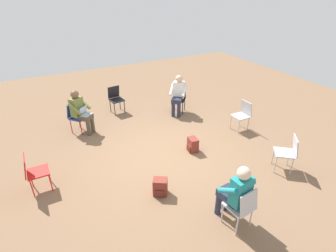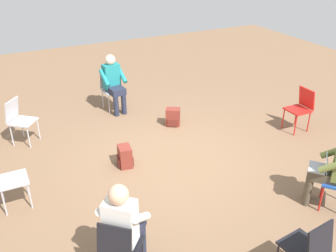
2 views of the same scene
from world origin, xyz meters
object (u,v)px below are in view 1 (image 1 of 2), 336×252
object	(u,v)px
chair_south	(116,98)
chair_northwest	(288,151)
backpack_near_laptop_user	(160,187)
person_in_white	(178,93)
chair_southeast	(76,115)
person_in_teal	(236,191)
chair_north	(242,206)
backpack_by_empty_chair	(193,145)
chair_west	(243,114)
chair_east	(33,171)
person_with_laptop	(80,110)
chair_southwest	(179,97)

from	to	relation	value
chair_south	chair_northwest	distance (m)	5.26
backpack_near_laptop_user	person_in_white	bearing A→B (deg)	-125.09
chair_northwest	chair_southeast	size ratio (longest dim) A/B	1.00
person_in_teal	backpack_near_laptop_user	world-z (taller)	person_in_teal
chair_southeast	chair_north	bearing A→B (deg)	70.23
chair_south	backpack_by_empty_chair	size ratio (longest dim) A/B	2.36
chair_west	chair_east	distance (m)	5.37
chair_east	chair_south	bearing A→B (deg)	136.96
person_in_teal	backpack_by_empty_chair	size ratio (longest dim) A/B	3.44
backpack_near_laptop_user	backpack_by_empty_chair	distance (m)	1.71
chair_northwest	person_in_teal	distance (m)	2.11
chair_west	person_with_laptop	xyz separation A→B (m)	(4.04, -1.95, 0.20)
person_in_teal	chair_south	bearing A→B (deg)	88.49
person_with_laptop	chair_southwest	bearing A→B (deg)	138.46
chair_west	backpack_near_laptop_user	bearing A→B (deg)	110.81
chair_west	backpack_by_empty_chair	world-z (taller)	chair_west
chair_southwest	chair_southeast	bearing A→B (deg)	38.62
chair_northwest	chair_west	bearing A→B (deg)	27.43
chair_south	chair_southeast	distance (m)	1.53
chair_southeast	person_with_laptop	distance (m)	0.26
chair_southeast	person_in_teal	world-z (taller)	person_in_teal
chair_southwest	person_in_teal	xyz separation A→B (m)	(1.43, 4.36, 0.20)
chair_southwest	chair_north	bearing A→B (deg)	114.84
chair_northwest	person_in_teal	size ratio (longest dim) A/B	0.69
chair_southwest	chair_south	bearing A→B (deg)	15.84
chair_west	chair_north	world-z (taller)	same
backpack_near_laptop_user	backpack_by_empty_chair	world-z (taller)	same
chair_east	backpack_near_laptop_user	distance (m)	2.52
chair_west	chair_southeast	size ratio (longest dim) A/B	1.00
backpack_near_laptop_user	chair_east	bearing A→B (deg)	-30.32
chair_west	chair_north	xyz separation A→B (m)	(2.38, 2.64, 0.00)
chair_southwest	backpack_near_laptop_user	xyz separation A→B (m)	(2.25, 3.16, -0.34)
person_in_teal	backpack_by_empty_chair	distance (m)	2.32
backpack_near_laptop_user	backpack_by_empty_chair	xyz separation A→B (m)	(-1.40, -0.99, 0.00)
chair_south	chair_west	distance (m)	3.95
person_in_teal	backpack_near_laptop_user	size ratio (longest dim) A/B	3.44
person_with_laptop	backpack_by_empty_chair	size ratio (longest dim) A/B	3.44
chair_southwest	person_in_teal	size ratio (longest dim) A/B	0.69
chair_northwest	person_in_white	distance (m)	3.72
chair_east	person_in_teal	distance (m)	3.86
chair_southwest	chair_east	bearing A→B (deg)	65.58
chair_west	chair_north	bearing A→B (deg)	137.11
chair_southwest	person_with_laptop	world-z (taller)	person_with_laptop
person_in_white	backpack_near_laptop_user	distance (m)	3.76
person_with_laptop	chair_southeast	bearing A→B (deg)	-90.00
chair_southwest	person_in_teal	bearing A→B (deg)	114.02
chair_west	person_with_laptop	bearing A→B (deg)	63.38
chair_south	chair_east	size ratio (longest dim) A/B	1.00
chair_east	person_in_teal	xyz separation A→B (m)	(-2.97, 2.45, 0.20)
chair_west	backpack_by_empty_chair	distance (m)	1.88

